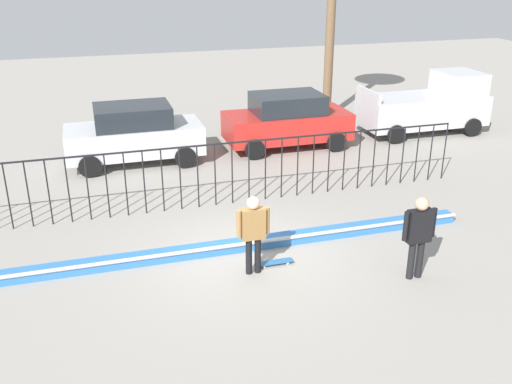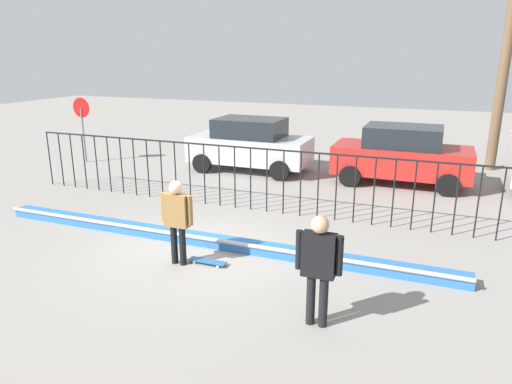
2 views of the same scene
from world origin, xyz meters
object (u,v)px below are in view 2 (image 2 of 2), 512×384
Objects in this scene: parked_car_silver at (250,144)px; parked_car_red at (402,155)px; skateboarder at (177,215)px; stop_sign at (82,121)px; camera_operator at (319,261)px; skateboard at (207,261)px.

parked_car_silver is 5.26m from parked_car_red.
stop_sign is at bearing 168.42° from skateboarder.
skateboarder is at bearing 26.66° from camera_operator.
parked_car_red reaches higher than skateboarder.
skateboard is 0.19× the size of parked_car_red.
parked_car_red is 1.72× the size of stop_sign.
parked_car_red is 11.87m from stop_sign.
skateboard is at bearing 19.53° from camera_operator.
camera_operator is 0.42× the size of parked_car_silver.
parked_car_silver reaches higher than camera_operator.
stop_sign is at bearing -171.33° from parked_car_red.
stop_sign is (-8.20, 6.80, 0.57)m from skateboarder.
stop_sign reaches higher than skateboard.
parked_car_red is (3.05, 7.82, 0.91)m from skateboard.
parked_car_red reaches higher than camera_operator.
parked_car_red is at bearing 89.84° from skateboard.
skateboarder is at bearing -39.64° from stop_sign.
skateboarder is 0.70× the size of stop_sign.
parked_car_silver is at bearing 127.17° from skateboard.
parked_car_silver and parked_car_red have the same top height.
camera_operator is at bearing 8.01° from skateboarder.
stop_sign reaches higher than parked_car_red.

